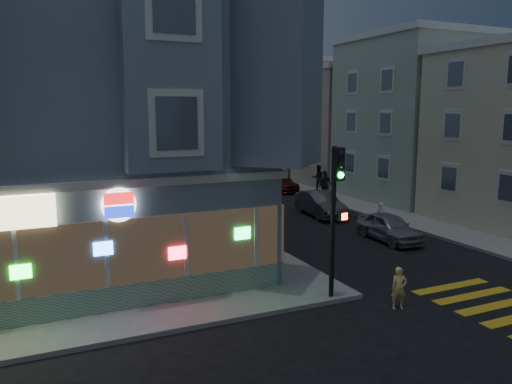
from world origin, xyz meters
TOP-DOWN VIEW (x-y plane):
  - ground at (0.00, 0.00)m, footprint 120.00×120.00m
  - sidewalk_ne at (23.00, 23.00)m, footprint 24.00×42.00m
  - corner_building at (-6.00, 10.98)m, footprint 14.60×14.60m
  - row_house_b at (19.50, 16.00)m, footprint 12.00×8.60m
  - row_house_c at (19.50, 25.00)m, footprint 12.00×8.60m
  - row_house_d at (19.50, 34.00)m, footprint 12.00×8.60m
  - utility_pole at (12.00, 24.00)m, footprint 2.20×0.30m
  - street_tree_near at (12.20, 30.00)m, footprint 3.00×3.00m
  - street_tree_far at (12.20, 38.00)m, footprint 3.00×3.00m
  - running_child at (3.50, 0.86)m, footprint 0.57×0.47m
  - pedestrian_a at (13.00, 21.18)m, footprint 1.10×0.97m
  - pedestrian_b at (11.46, 17.74)m, footprint 1.21×0.71m
  - parked_car_a at (8.60, 7.58)m, footprint 1.76×3.93m
  - parked_car_b at (8.62, 13.76)m, footprint 1.96×4.47m
  - parked_car_c at (10.70, 23.06)m, footprint 2.02×4.50m
  - parked_car_d at (10.70, 28.26)m, footprint 2.25×4.36m
  - traffic_signal at (1.97, 2.18)m, footprint 0.58×0.55m
  - fire_hydrant at (11.30, 11.61)m, footprint 0.47×0.27m

SIDE VIEW (x-z plane):
  - ground at x=0.00m, z-range 0.00..0.00m
  - sidewalk_ne at x=23.00m, z-range 0.00..0.15m
  - fire_hydrant at x=11.30m, z-range 0.17..0.99m
  - parked_car_d at x=10.70m, z-range 0.00..1.17m
  - parked_car_c at x=10.70m, z-range 0.00..1.28m
  - parked_car_a at x=8.60m, z-range 0.00..1.31m
  - running_child at x=3.50m, z-range 0.00..1.33m
  - parked_car_b at x=8.62m, z-range 0.00..1.43m
  - pedestrian_a at x=13.00m, z-range 0.15..2.06m
  - pedestrian_b at x=11.46m, z-range 0.15..2.09m
  - traffic_signal at x=1.97m, z-range 1.01..5.88m
  - street_tree_near at x=12.20m, z-range 1.29..6.59m
  - street_tree_far at x=12.20m, z-range 1.29..6.59m
  - row_house_c at x=19.50m, z-range 0.15..9.15m
  - utility_pole at x=12.00m, z-range 0.30..9.30m
  - row_house_b at x=19.50m, z-range 0.15..10.65m
  - row_house_d at x=19.50m, z-range 0.15..10.65m
  - corner_building at x=-6.00m, z-range 0.12..11.52m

